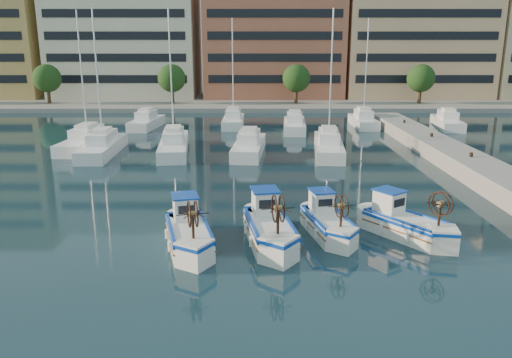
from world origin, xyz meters
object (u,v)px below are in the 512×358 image
(fishing_boat_a, at_px, (188,231))
(fishing_boat_d, at_px, (404,222))
(fishing_boat_c, at_px, (327,221))
(fishing_boat_b, at_px, (269,226))

(fishing_boat_a, xyz_separation_m, fishing_boat_d, (9.85, 1.18, -0.02))
(fishing_boat_c, bearing_deg, fishing_boat_d, -16.03)
(fishing_boat_b, distance_m, fishing_boat_c, 2.92)
(fishing_boat_c, relative_size, fishing_boat_d, 0.96)
(fishing_boat_c, bearing_deg, fishing_boat_a, -178.92)
(fishing_boat_a, bearing_deg, fishing_boat_d, -7.34)
(fishing_boat_b, height_order, fishing_boat_d, fishing_boat_b)
(fishing_boat_a, bearing_deg, fishing_boat_b, -6.52)
(fishing_boat_b, relative_size, fishing_boat_d, 1.10)
(fishing_boat_b, xyz_separation_m, fishing_boat_d, (6.29, 0.70, -0.06))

